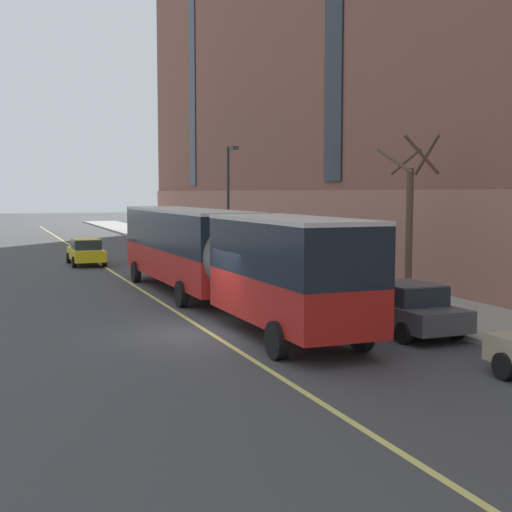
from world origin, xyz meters
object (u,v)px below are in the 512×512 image
(taxi_cab, at_px, (86,252))
(street_lamp, at_px, (229,191))
(street_tree_mid_block, at_px, (410,218))
(parked_car_black_2, at_px, (267,271))
(parked_car_darkgray_4, at_px, (403,308))
(city_bus, at_px, (216,251))
(parked_car_darkgray_3, at_px, (171,243))

(taxi_cab, xyz_separation_m, street_lamp, (8.06, -2.66, 3.56))
(taxi_cab, bearing_deg, street_tree_mid_block, -64.17)
(parked_car_black_2, bearing_deg, street_lamp, 80.27)
(parked_car_darkgray_4, relative_size, street_tree_mid_block, 0.75)
(street_tree_mid_block, relative_size, street_lamp, 0.92)
(street_tree_mid_block, height_order, street_lamp, street_lamp)
(city_bus, height_order, street_tree_mid_block, street_tree_mid_block)
(street_lamp, bearing_deg, parked_car_darkgray_4, -94.47)
(parked_car_black_2, bearing_deg, taxi_cab, 114.99)
(parked_car_black_2, distance_m, parked_car_darkgray_3, 18.19)
(parked_car_black_2, relative_size, street_lamp, 0.67)
(parked_car_darkgray_4, bearing_deg, street_lamp, 85.53)
(street_tree_mid_block, bearing_deg, street_lamp, 94.90)
(city_bus, distance_m, parked_car_black_2, 5.63)
(parked_car_darkgray_4, bearing_deg, parked_car_darkgray_3, 90.12)
(parked_car_black_2, height_order, street_lamp, street_lamp)
(parked_car_darkgray_3, height_order, street_tree_mid_block, street_tree_mid_block)
(parked_car_black_2, bearing_deg, parked_car_darkgray_3, 89.72)
(parked_car_darkgray_4, xyz_separation_m, street_tree_mid_block, (3.15, 4.58, 2.56))
(city_bus, bearing_deg, street_tree_mid_block, -17.98)
(parked_car_darkgray_3, bearing_deg, city_bus, -99.65)
(parked_car_black_2, xyz_separation_m, parked_car_darkgray_3, (0.09, 18.19, 0.00))
(parked_car_darkgray_3, distance_m, parked_car_darkgray_4, 29.08)
(parked_car_darkgray_3, bearing_deg, street_tree_mid_block, -82.55)
(city_bus, distance_m, street_lamp, 15.91)
(city_bus, relative_size, taxi_cab, 4.46)
(parked_car_black_2, distance_m, parked_car_darkgray_4, 10.89)
(street_tree_mid_block, bearing_deg, city_bus, 162.02)
(parked_car_darkgray_3, bearing_deg, parked_car_black_2, -90.28)
(taxi_cab, distance_m, street_lamp, 9.21)
(parked_car_black_2, bearing_deg, city_bus, -132.38)
(taxi_cab, height_order, street_lamp, street_lamp)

